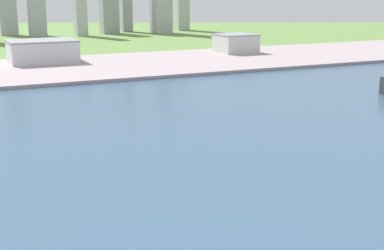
# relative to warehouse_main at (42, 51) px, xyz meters

# --- Properties ---
(ground_plane) EXTENTS (2400.00, 2400.00, 0.00)m
(ground_plane) POSITION_rel_warehouse_main_xyz_m (7.38, -226.74, -11.45)
(ground_plane) COLOR #618742
(water_bay) EXTENTS (840.00, 360.00, 0.15)m
(water_bay) POSITION_rel_warehouse_main_xyz_m (7.38, -286.74, -11.37)
(water_bay) COLOR #385675
(water_bay) RESTS_ON ground
(industrial_pier) EXTENTS (840.00, 140.00, 2.50)m
(industrial_pier) POSITION_rel_warehouse_main_xyz_m (7.38, -36.74, -10.20)
(industrial_pier) COLOR #A49498
(industrial_pier) RESTS_ON ground
(warehouse_main) EXTENTS (53.55, 39.75, 17.85)m
(warehouse_main) POSITION_rel_warehouse_main_xyz_m (0.00, 0.00, 0.00)
(warehouse_main) COLOR silver
(warehouse_main) RESTS_ON industrial_pier
(warehouse_annex) EXTENTS (33.77, 33.81, 17.09)m
(warehouse_annex) POSITION_rel_warehouse_main_xyz_m (176.32, -4.97, -0.38)
(warehouse_annex) COLOR silver
(warehouse_annex) RESTS_ON industrial_pier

